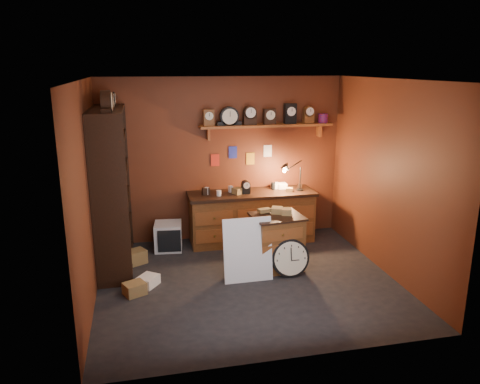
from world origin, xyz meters
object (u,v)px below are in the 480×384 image
object	(u,v)px
workbench	(252,214)
big_round_clock	(290,258)
low_cabinet	(277,240)
shelving_unit	(110,183)

from	to	relation	value
workbench	big_round_clock	bearing A→B (deg)	-81.84
workbench	low_cabinet	distance (m)	1.13
shelving_unit	big_round_clock	world-z (taller)	shelving_unit
workbench	big_round_clock	distance (m)	1.46
big_round_clock	workbench	bearing A→B (deg)	98.16
shelving_unit	workbench	distance (m)	2.40
low_cabinet	big_round_clock	distance (m)	0.37
workbench	big_round_clock	xyz separation A→B (m)	(0.21, -1.43, -0.21)
shelving_unit	low_cabinet	xyz separation A→B (m)	(2.31, -0.64, -0.82)
workbench	big_round_clock	size ratio (longest dim) A/B	3.87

